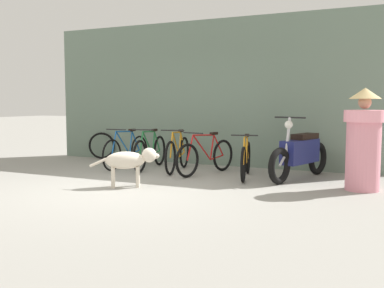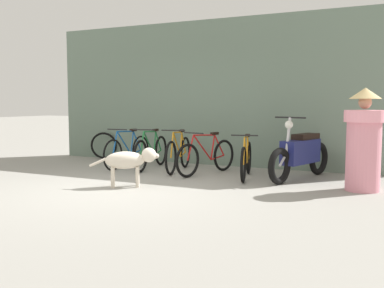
{
  "view_description": "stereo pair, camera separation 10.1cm",
  "coord_description": "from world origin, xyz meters",
  "px_view_note": "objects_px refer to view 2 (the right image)",
  "views": [
    {
      "loc": [
        3.89,
        -5.79,
        1.35
      ],
      "look_at": [
        0.69,
        1.09,
        0.65
      ],
      "focal_mm": 42.0,
      "sensor_mm": 36.0,
      "label": 1
    },
    {
      "loc": [
        3.98,
        -5.75,
        1.35
      ],
      "look_at": [
        0.69,
        1.09,
        0.65
      ],
      "focal_mm": 42.0,
      "sensor_mm": 36.0,
      "label": 2
    }
  ],
  "objects_px": {
    "bicycle_0": "(128,151)",
    "bicycle_3": "(207,157)",
    "motorcycle": "(301,154)",
    "person_in_robes": "(364,140)",
    "bicycle_4": "(246,160)",
    "bicycle_1": "(151,152)",
    "spare_tire_left": "(104,146)",
    "bicycle_2": "(179,154)",
    "stray_dog": "(130,160)"
  },
  "relations": [
    {
      "from": "bicycle_0",
      "to": "bicycle_1",
      "type": "bearing_deg",
      "value": 100.23
    },
    {
      "from": "bicycle_3",
      "to": "bicycle_4",
      "type": "distance_m",
      "value": 0.82
    },
    {
      "from": "motorcycle",
      "to": "bicycle_1",
      "type": "bearing_deg",
      "value": -72.71
    },
    {
      "from": "bicycle_0",
      "to": "spare_tire_left",
      "type": "height_order",
      "value": "bicycle_0"
    },
    {
      "from": "bicycle_2",
      "to": "person_in_robes",
      "type": "relative_size",
      "value": 1.03
    },
    {
      "from": "bicycle_0",
      "to": "person_in_robes",
      "type": "xyz_separation_m",
      "value": [
        4.64,
        -0.5,
        0.44
      ]
    },
    {
      "from": "bicycle_0",
      "to": "motorcycle",
      "type": "bearing_deg",
      "value": 91.97
    },
    {
      "from": "bicycle_1",
      "to": "motorcycle",
      "type": "xyz_separation_m",
      "value": [
        3.03,
        0.02,
        0.11
      ]
    },
    {
      "from": "bicycle_2",
      "to": "bicycle_0",
      "type": "bearing_deg",
      "value": -99.19
    },
    {
      "from": "stray_dog",
      "to": "person_in_robes",
      "type": "distance_m",
      "value": 3.65
    },
    {
      "from": "bicycle_4",
      "to": "spare_tire_left",
      "type": "xyz_separation_m",
      "value": [
        -3.99,
        1.14,
        -0.01
      ]
    },
    {
      "from": "bicycle_2",
      "to": "bicycle_1",
      "type": "bearing_deg",
      "value": -105.89
    },
    {
      "from": "bicycle_3",
      "to": "spare_tire_left",
      "type": "bearing_deg",
      "value": -92.72
    },
    {
      "from": "bicycle_2",
      "to": "stray_dog",
      "type": "height_order",
      "value": "bicycle_2"
    },
    {
      "from": "motorcycle",
      "to": "bicycle_2",
      "type": "bearing_deg",
      "value": -71.21
    },
    {
      "from": "bicycle_0",
      "to": "bicycle_3",
      "type": "relative_size",
      "value": 1.01
    },
    {
      "from": "bicycle_2",
      "to": "stray_dog",
      "type": "relative_size",
      "value": 1.68
    },
    {
      "from": "stray_dog",
      "to": "bicycle_0",
      "type": "bearing_deg",
      "value": 90.95
    },
    {
      "from": "bicycle_2",
      "to": "motorcycle",
      "type": "xyz_separation_m",
      "value": [
        2.38,
        0.08,
        0.1
      ]
    },
    {
      "from": "bicycle_1",
      "to": "person_in_robes",
      "type": "height_order",
      "value": "person_in_robes"
    },
    {
      "from": "bicycle_0",
      "to": "spare_tire_left",
      "type": "distance_m",
      "value": 1.67
    },
    {
      "from": "bicycle_4",
      "to": "motorcycle",
      "type": "bearing_deg",
      "value": 92.9
    },
    {
      "from": "bicycle_3",
      "to": "bicycle_0",
      "type": "bearing_deg",
      "value": -76.44
    },
    {
      "from": "bicycle_2",
      "to": "bicycle_4",
      "type": "xyz_separation_m",
      "value": [
        1.47,
        -0.19,
        -0.02
      ]
    },
    {
      "from": "bicycle_0",
      "to": "bicycle_1",
      "type": "xyz_separation_m",
      "value": [
        0.52,
        0.09,
        -0.0
      ]
    },
    {
      "from": "bicycle_1",
      "to": "bicycle_4",
      "type": "relative_size",
      "value": 1.09
    },
    {
      "from": "bicycle_0",
      "to": "motorcycle",
      "type": "height_order",
      "value": "motorcycle"
    },
    {
      "from": "bicycle_1",
      "to": "motorcycle",
      "type": "distance_m",
      "value": 3.04
    },
    {
      "from": "spare_tire_left",
      "to": "motorcycle",
      "type": "bearing_deg",
      "value": -10.17
    },
    {
      "from": "bicycle_3",
      "to": "bicycle_4",
      "type": "height_order",
      "value": "bicycle_3"
    },
    {
      "from": "bicycle_0",
      "to": "bicycle_1",
      "type": "height_order",
      "value": "bicycle_1"
    },
    {
      "from": "bicycle_0",
      "to": "motorcycle",
      "type": "xyz_separation_m",
      "value": [
        3.55,
        0.11,
        0.1
      ]
    },
    {
      "from": "bicycle_1",
      "to": "bicycle_0",
      "type": "bearing_deg",
      "value": -88.42
    },
    {
      "from": "bicycle_1",
      "to": "bicycle_3",
      "type": "xyz_separation_m",
      "value": [
        1.31,
        -0.16,
        -0.01
      ]
    },
    {
      "from": "bicycle_3",
      "to": "motorcycle",
      "type": "height_order",
      "value": "motorcycle"
    },
    {
      "from": "person_in_robes",
      "to": "motorcycle",
      "type": "bearing_deg",
      "value": -24.81
    },
    {
      "from": "bicycle_4",
      "to": "motorcycle",
      "type": "distance_m",
      "value": 0.96
    },
    {
      "from": "bicycle_0",
      "to": "bicycle_4",
      "type": "relative_size",
      "value": 1.05
    },
    {
      "from": "bicycle_3",
      "to": "person_in_robes",
      "type": "xyz_separation_m",
      "value": [
        2.81,
        -0.43,
        0.45
      ]
    },
    {
      "from": "bicycle_2",
      "to": "bicycle_3",
      "type": "distance_m",
      "value": 0.66
    },
    {
      "from": "motorcycle",
      "to": "bicycle_0",
      "type": "bearing_deg",
      "value": -71.28
    },
    {
      "from": "bicycle_2",
      "to": "stray_dog",
      "type": "bearing_deg",
      "value": -8.86
    },
    {
      "from": "bicycle_2",
      "to": "spare_tire_left",
      "type": "distance_m",
      "value": 2.7
    },
    {
      "from": "person_in_robes",
      "to": "bicycle_4",
      "type": "bearing_deg",
      "value": -5.33
    },
    {
      "from": "bicycle_1",
      "to": "bicycle_3",
      "type": "relative_size",
      "value": 1.04
    },
    {
      "from": "spare_tire_left",
      "to": "person_in_robes",
      "type": "bearing_deg",
      "value": -13.93
    },
    {
      "from": "bicycle_0",
      "to": "bicycle_2",
      "type": "distance_m",
      "value": 1.18
    },
    {
      "from": "bicycle_3",
      "to": "stray_dog",
      "type": "relative_size",
      "value": 1.71
    },
    {
      "from": "stray_dog",
      "to": "spare_tire_left",
      "type": "relative_size",
      "value": 1.51
    },
    {
      "from": "bicycle_2",
      "to": "bicycle_3",
      "type": "relative_size",
      "value": 0.98
    }
  ]
}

